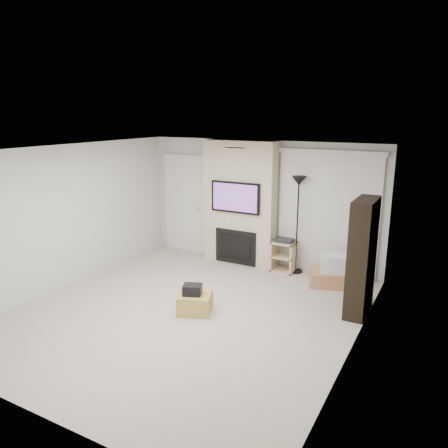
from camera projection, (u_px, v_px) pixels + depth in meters
The scene contains 16 objects.
floor at pixel (187, 312), 6.82m from camera, with size 5.00×5.50×0.00m, color #B7AE9D.
ceiling at pixel (184, 150), 6.20m from camera, with size 5.00×5.50×0.00m, color white.
wall_back at pixel (260, 203), 8.85m from camera, with size 5.00×2.50×0.00m, color silver.
wall_front at pixel (27, 304), 4.17m from camera, with size 5.00×2.50×0.00m, color silver.
wall_left at pixel (67, 217), 7.66m from camera, with size 5.50×2.50×0.00m, color silver.
wall_right at pixel (356, 261), 5.35m from camera, with size 5.50×2.50×0.00m, color silver.
hvac_vent at pixel (234, 148), 6.70m from camera, with size 0.35×0.18×0.01m, color silver.
ottoman at pixel (195, 302), 6.80m from camera, with size 0.50×0.50×0.30m, color tan.
black_bag at pixel (192, 290), 6.71m from camera, with size 0.28×0.22×0.16m, color black.
fireplace_wall at pixel (240, 203), 8.84m from camera, with size 1.50×0.47×2.50m.
entry_door at pixel (185, 204), 9.70m from camera, with size 1.02×0.11×2.14m.
vertical_blinds at pixel (328, 209), 8.16m from camera, with size 1.98×0.10×2.37m.
floor_lamp at pixel (298, 197), 8.17m from camera, with size 0.28×0.28×1.88m.
av_stand at pixel (284, 254), 8.50m from camera, with size 0.45×0.38×0.66m.
box_stack at pixel (333, 273), 7.87m from camera, with size 0.99×0.87×0.56m.
bookshelf at pixel (362, 257), 6.59m from camera, with size 0.30×0.80×1.80m.
Camera 1 is at (3.49, -5.24, 3.02)m, focal length 35.00 mm.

